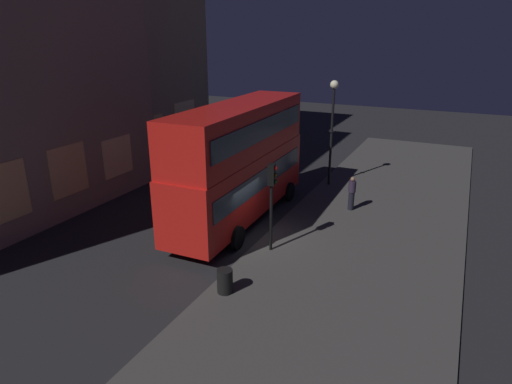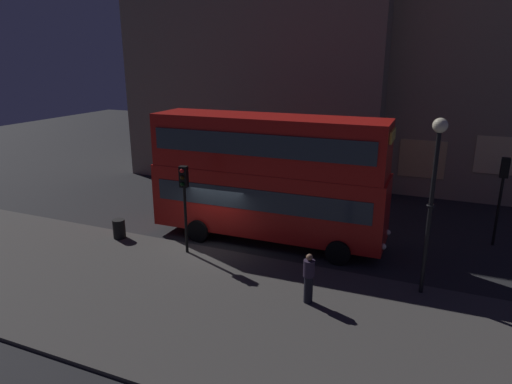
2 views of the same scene
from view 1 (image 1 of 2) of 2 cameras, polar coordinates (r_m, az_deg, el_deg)
The scene contains 9 objects.
ground_plane at distance 19.57m, azimuth -1.00°, elevation -6.11°, with size 80.00×80.00×0.00m, color #232326.
sidewalk_slab at distance 18.18m, azimuth 12.27°, elevation -8.53°, with size 44.00×8.10×0.12m, color #423F3D.
building_plain_facade at distance 32.60m, azimuth -20.06°, elevation 19.75°, with size 14.85×8.07×18.31m.
double_decker_bus at distance 20.57m, azimuth -2.17°, elevation 4.39°, with size 10.37×2.92×5.56m.
traffic_light_near_kerb at distance 17.40m, azimuth 2.05°, elevation 0.37°, with size 0.36×0.38×3.67m.
traffic_light_far_side at distance 30.23m, azimuth 0.28°, elevation 8.84°, with size 0.33×0.37×3.90m.
street_lamp at distance 25.54m, azimuth 9.85°, elevation 10.00°, with size 0.47×0.47×6.00m.
pedestrian at distance 22.65m, azimuth 12.21°, elevation -0.13°, with size 0.37×0.37×1.73m.
litter_bin at distance 15.49m, azimuth -4.02°, elevation -11.35°, with size 0.55×0.55×0.86m, color black.
Camera 1 is at (-15.74, -7.88, 8.54)m, focal length 31.08 mm.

